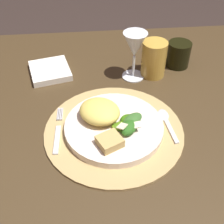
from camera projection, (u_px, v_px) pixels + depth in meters
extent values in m
cube|color=#3F2F1A|center=(109.00, 123.00, 0.76)|extent=(1.41, 1.00, 0.02)
cylinder|color=tan|center=(114.00, 131.00, 0.72)|extent=(0.34, 0.34, 0.01)
cylinder|color=silver|center=(114.00, 127.00, 0.71)|extent=(0.24, 0.24, 0.02)
ellipsoid|color=#EBCE5A|center=(100.00, 111.00, 0.71)|extent=(0.14, 0.14, 0.04)
ellipsoid|color=#295F1B|center=(128.00, 127.00, 0.68)|extent=(0.06, 0.06, 0.02)
ellipsoid|color=#386629|center=(132.00, 120.00, 0.70)|extent=(0.07, 0.06, 0.02)
ellipsoid|color=#507D18|center=(124.00, 126.00, 0.69)|extent=(0.06, 0.03, 0.01)
ellipsoid|color=#356A10|center=(129.00, 120.00, 0.71)|extent=(0.05, 0.04, 0.02)
cube|color=beige|center=(136.00, 125.00, 0.68)|extent=(0.03, 0.02, 0.01)
cube|color=beige|center=(122.00, 126.00, 0.67)|extent=(0.03, 0.03, 0.01)
cube|color=tan|center=(110.00, 141.00, 0.65)|extent=(0.07, 0.07, 0.02)
cube|color=silver|center=(57.00, 140.00, 0.69)|extent=(0.02, 0.09, 0.00)
cube|color=silver|center=(58.00, 114.00, 0.76)|extent=(0.00, 0.05, 0.00)
cube|color=silver|center=(59.00, 114.00, 0.76)|extent=(0.00, 0.05, 0.00)
cube|color=silver|center=(61.00, 114.00, 0.76)|extent=(0.00, 0.05, 0.00)
cube|color=silver|center=(62.00, 114.00, 0.76)|extent=(0.00, 0.05, 0.00)
cube|color=silver|center=(171.00, 130.00, 0.72)|extent=(0.02, 0.09, 0.00)
ellipsoid|color=silver|center=(163.00, 114.00, 0.76)|extent=(0.03, 0.04, 0.01)
cube|color=white|center=(50.00, 71.00, 0.91)|extent=(0.14, 0.15, 0.02)
cylinder|color=silver|center=(133.00, 76.00, 0.90)|extent=(0.07, 0.07, 0.00)
cylinder|color=silver|center=(134.00, 66.00, 0.87)|extent=(0.01, 0.01, 0.07)
cone|color=silver|center=(135.00, 45.00, 0.83)|extent=(0.07, 0.07, 0.07)
cylinder|color=gold|center=(154.00, 59.00, 0.87)|extent=(0.07, 0.07, 0.11)
cylinder|color=black|center=(178.00, 54.00, 0.92)|extent=(0.07, 0.07, 0.08)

